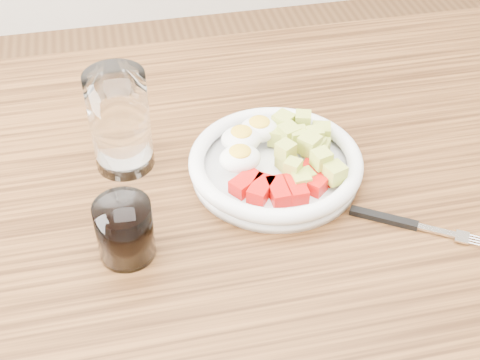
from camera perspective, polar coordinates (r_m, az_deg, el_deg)
name	(u,v)px	position (r m, az deg, el deg)	size (l,w,h in m)	color
dining_table	(248,251)	(0.98, 0.70, -6.04)	(1.50, 0.90, 0.77)	brown
bowl	(276,161)	(0.94, 3.07, 1.64)	(0.24, 0.24, 0.06)	white
fork	(403,223)	(0.90, 13.73, -3.55)	(0.16, 0.11, 0.01)	black
water_glass	(120,121)	(0.94, -10.22, 4.95)	(0.08, 0.08, 0.15)	white
coffee_glass	(125,230)	(0.82, -9.80, -4.27)	(0.07, 0.07, 0.08)	white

